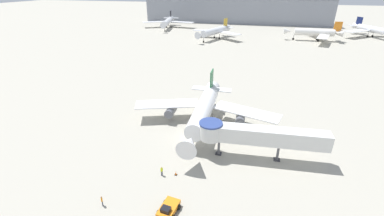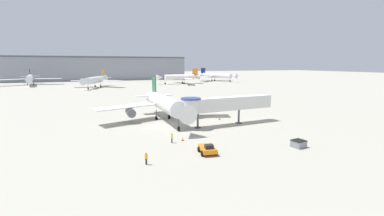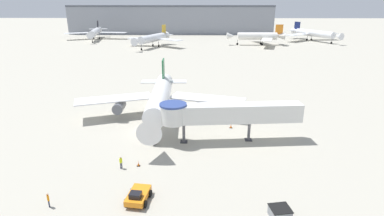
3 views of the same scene
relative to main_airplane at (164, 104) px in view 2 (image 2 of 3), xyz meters
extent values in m
plane|color=#A8A393|center=(-1.92, -5.07, -4.08)|extent=(800.00, 800.00, 0.00)
cylinder|color=white|center=(0.02, -0.72, 0.14)|extent=(4.07, 18.92, 3.51)
cone|color=white|center=(0.41, -13.45, 0.14)|extent=(3.62, 3.96, 3.51)
cone|color=white|center=(-0.30, 9.91, 0.14)|extent=(3.66, 5.36, 3.51)
cube|color=white|center=(-8.87, 1.78, -0.48)|extent=(14.79, 8.97, 0.22)
cube|color=white|center=(8.74, 2.31, -0.48)|extent=(14.80, 8.25, 0.22)
cube|color=#1E6638|center=(-0.29, 9.65, 3.29)|extent=(0.35, 3.64, 4.56)
cube|color=white|center=(-0.31, 10.18, 0.75)|extent=(9.67, 2.83, 0.18)
cylinder|color=#565960|center=(-7.70, 0.68, -1.69)|extent=(2.04, 3.69, 1.93)
cylinder|color=#565960|center=(7.65, 1.14, -1.69)|extent=(2.04, 3.69, 1.93)
cylinder|color=#4C4C51|center=(0.31, -10.11, -2.63)|extent=(0.18, 0.18, 2.02)
cylinder|color=black|center=(0.31, -10.11, -3.63)|extent=(0.29, 0.91, 0.90)
cylinder|color=#4C4C51|center=(-1.63, 1.59, -2.63)|extent=(0.22, 0.22, 2.02)
cylinder|color=black|center=(-1.63, 1.59, -3.63)|extent=(0.43, 0.91, 0.90)
cylinder|color=#4C4C51|center=(1.53, 1.68, -2.63)|extent=(0.22, 0.22, 2.02)
cylinder|color=black|center=(1.53, 1.68, -3.63)|extent=(0.43, 0.91, 0.90)
cube|color=silver|center=(13.05, -8.38, 0.60)|extent=(19.92, 4.24, 2.80)
cylinder|color=silver|center=(3.20, -9.20, 0.60)|extent=(3.90, 3.90, 2.80)
cylinder|color=navy|center=(3.20, -9.20, 2.15)|extent=(4.10, 4.10, 0.30)
cylinder|color=#56565B|center=(4.78, -9.07, -2.44)|extent=(0.44, 0.44, 3.29)
cube|color=#333338|center=(4.78, -9.07, -4.02)|extent=(1.10, 1.10, 0.12)
cylinder|color=#56565B|center=(15.02, -8.21, -2.44)|extent=(0.44, 0.44, 3.29)
cube|color=#333338|center=(15.02, -8.21, -4.02)|extent=(1.10, 1.10, 0.12)
cube|color=orange|center=(0.43, -23.98, -3.37)|extent=(2.48, 3.75, 0.63)
cube|color=black|center=(0.33, -24.76, -2.77)|extent=(1.34, 1.14, 0.57)
cylinder|color=black|center=(-0.72, -24.80, -3.69)|extent=(0.43, 0.83, 0.79)
cylinder|color=black|center=(1.34, -25.07, -3.69)|extent=(0.43, 0.83, 0.79)
cylinder|color=black|center=(-0.47, -22.88, -3.69)|extent=(0.43, 0.83, 0.79)
cylinder|color=black|center=(1.59, -23.15, -3.69)|extent=(0.43, 0.83, 0.79)
cube|color=gray|center=(15.31, -26.38, -3.55)|extent=(2.18, 2.04, 1.07)
cube|color=black|center=(15.31, -26.38, -2.97)|extent=(2.31, 2.16, 0.08)
cube|color=black|center=(-0.98, -16.51, -4.06)|extent=(0.42, 0.42, 0.04)
cone|color=orange|center=(-0.98, -16.51, -3.71)|extent=(0.29, 0.29, 0.66)
cylinder|color=white|center=(-0.98, -16.51, -3.64)|extent=(0.16, 0.16, 0.08)
cube|color=black|center=(12.75, -3.30, -4.06)|extent=(0.47, 0.47, 0.04)
cone|color=orange|center=(12.75, -3.30, -3.68)|extent=(0.32, 0.32, 0.73)
cylinder|color=white|center=(12.75, -3.30, -3.59)|extent=(0.18, 0.18, 0.09)
cylinder|color=#1E2338|center=(-3.05, -17.15, -3.66)|extent=(0.12, 0.12, 0.84)
cylinder|color=#1E2338|center=(-3.18, -17.27, -3.66)|extent=(0.12, 0.12, 0.84)
cube|color=#D1E019|center=(-3.12, -17.21, -2.91)|extent=(0.37, 0.37, 0.66)
sphere|color=tan|center=(-3.12, -17.21, -2.47)|extent=(0.23, 0.23, 0.23)
cylinder|color=#1E2338|center=(-8.85, -25.29, -3.67)|extent=(0.12, 0.12, 0.83)
cylinder|color=#1E2338|center=(-8.95, -25.15, -3.67)|extent=(0.12, 0.12, 0.83)
cube|color=orange|center=(-8.90, -25.22, -2.92)|extent=(0.35, 0.38, 0.66)
sphere|color=tan|center=(-8.90, -25.22, -2.48)|extent=(0.23, 0.23, 0.23)
cylinder|color=white|center=(37.32, 106.24, 0.45)|extent=(20.20, 4.30, 3.70)
cone|color=white|center=(23.76, 105.83, 0.45)|extent=(4.18, 3.82, 3.70)
cone|color=white|center=(48.66, 106.58, 0.45)|extent=(5.66, 3.87, 3.70)
cube|color=white|center=(39.89, 115.39, -0.20)|extent=(9.35, 15.21, 0.22)
cube|color=white|center=(40.44, 97.25, -0.20)|extent=(8.62, 15.20, 0.22)
cube|color=orange|center=(48.38, 106.57, 3.78)|extent=(3.87, 0.36, 4.81)
cube|color=white|center=(48.94, 106.58, 1.09)|extent=(3.00, 9.90, 0.18)
cylinder|color=#4C4C51|center=(27.30, 105.94, -2.47)|extent=(0.18, 0.18, 2.13)
cylinder|color=black|center=(27.30, 105.94, -3.53)|extent=(1.11, 0.29, 1.10)
cylinder|color=#4C4C51|center=(39.78, 107.98, -2.47)|extent=(0.22, 0.22, 2.13)
cylinder|color=black|center=(39.78, 107.98, -3.53)|extent=(1.11, 0.43, 1.10)
cylinder|color=#4C4C51|center=(39.88, 104.65, -2.47)|extent=(0.22, 0.22, 2.13)
cylinder|color=black|center=(39.88, 104.65, -3.53)|extent=(1.11, 0.43, 1.10)
cylinder|color=silver|center=(-15.12, 96.28, 0.36)|extent=(11.32, 22.00, 3.62)
cone|color=silver|center=(-20.32, 82.71, 0.36)|extent=(4.81, 5.02, 3.62)
cone|color=silver|center=(-10.70, 107.81, 0.36)|extent=(5.33, 6.37, 3.62)
cube|color=silver|center=(-21.87, 101.69, -0.27)|extent=(13.09, 5.71, 0.22)
cube|color=silver|center=(-6.49, 95.80, -0.27)|extent=(13.17, 12.01, 0.22)
cube|color=gold|center=(-10.80, 107.56, 3.62)|extent=(1.69, 3.92, 4.71)
cube|color=silver|center=(-10.61, 108.06, 0.99)|extent=(9.19, 5.81, 0.18)
cylinder|color=#4C4C51|center=(-19.02, 86.13, -2.49)|extent=(0.18, 0.18, 2.08)
cylinder|color=black|center=(-19.02, 86.13, -3.53)|extent=(0.64, 1.12, 1.10)
cylinder|color=#4C4C51|center=(-15.66, 99.45, -2.49)|extent=(0.22, 0.22, 2.08)
cylinder|color=black|center=(-15.66, 99.45, -3.53)|extent=(0.77, 1.17, 1.10)
cylinder|color=#4C4C51|center=(-12.61, 98.28, -2.49)|extent=(0.22, 0.22, 2.08)
cylinder|color=black|center=(-12.61, 98.28, -3.53)|extent=(0.77, 1.17, 1.10)
cylinder|color=silver|center=(72.62, 122.95, 0.32)|extent=(14.11, 26.34, 3.58)
cone|color=silver|center=(79.39, 107.37, 0.32)|extent=(4.86, 5.04, 3.58)
cone|color=silver|center=(66.70, 136.55, 0.32)|extent=(5.43, 6.36, 3.58)
cube|color=silver|center=(62.32, 122.05, -0.31)|extent=(15.87, 14.99, 0.22)
cube|color=silver|center=(80.30, 129.86, -0.31)|extent=(16.51, 7.34, 0.22)
cube|color=#141E4C|center=(66.81, 136.31, 3.54)|extent=(2.11, 4.44, 4.66)
cube|color=silver|center=(66.59, 136.80, 0.94)|extent=(11.31, 7.39, 0.18)
cylinder|color=#4C4C51|center=(77.79, 111.05, -2.50)|extent=(0.18, 0.18, 2.06)
cylinder|color=black|center=(77.79, 111.05, -3.53)|extent=(0.68, 1.11, 1.10)
cylinder|color=#4C4C51|center=(69.78, 125.42, -2.50)|extent=(0.22, 0.22, 2.06)
cylinder|color=black|center=(69.78, 125.42, -3.53)|extent=(0.81, 1.17, 1.10)
cylinder|color=#4C4C51|center=(72.74, 126.70, -2.50)|extent=(0.22, 0.22, 2.06)
cylinder|color=black|center=(72.74, 126.70, -3.53)|extent=(0.81, 1.17, 1.10)
cylinder|color=silver|center=(-53.52, 127.35, 0.36)|extent=(8.61, 27.96, 3.62)
cone|color=silver|center=(-50.37, 110.32, 0.36)|extent=(4.28, 4.57, 3.62)
cone|color=silver|center=(-56.28, 142.25, 0.36)|extent=(4.55, 6.00, 3.62)
cube|color=silver|center=(-63.87, 128.82, -0.28)|extent=(17.08, 12.96, 0.22)
cube|color=silver|center=(-44.38, 132.43, -0.28)|extent=(16.84, 8.02, 0.22)
cube|color=black|center=(-56.23, 141.98, 3.61)|extent=(1.12, 4.80, 4.70)
cube|color=silver|center=(-56.33, 142.52, 0.99)|extent=(11.45, 5.33, 0.18)
cylinder|color=#4C4C51|center=(-51.11, 114.32, -2.49)|extent=(0.18, 0.18, 2.08)
cylinder|color=black|center=(-51.11, 114.32, -3.53)|extent=(0.46, 1.13, 1.10)
cylinder|color=#4C4C51|center=(-55.75, 130.47, -2.49)|extent=(0.22, 0.22, 2.08)
cylinder|color=black|center=(-55.75, 130.47, -3.53)|extent=(0.59, 1.15, 1.10)
cylinder|color=#4C4C51|center=(-52.55, 131.06, -2.49)|extent=(0.22, 0.22, 2.08)
cylinder|color=black|center=(-52.55, 131.06, -3.53)|extent=(0.59, 1.15, 1.10)
cube|color=gray|center=(-12.01, 169.93, 4.90)|extent=(140.25, 24.13, 17.98)
cube|color=#4C515B|center=(-12.01, 169.93, 14.49)|extent=(140.25, 24.61, 1.20)
camera|label=1|loc=(9.91, -47.52, 23.93)|focal=24.00mm
camera|label=2|loc=(-14.37, -57.47, 9.07)|focal=24.00mm
camera|label=3|loc=(6.88, -51.61, 16.56)|focal=28.00mm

